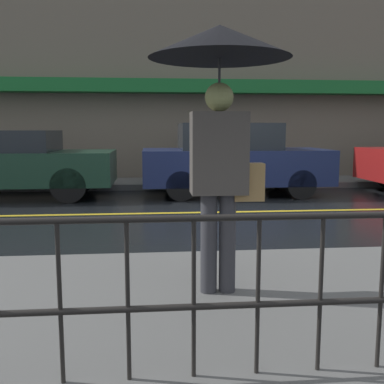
% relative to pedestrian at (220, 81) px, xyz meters
% --- Properties ---
extents(ground_plane, '(80.00, 80.00, 0.00)m').
position_rel_pedestrian_xyz_m(ground_plane, '(1.05, 4.27, -1.83)').
color(ground_plane, black).
extents(sidewalk_near, '(28.00, 2.73, 0.14)m').
position_rel_pedestrian_xyz_m(sidewalk_near, '(1.05, -0.14, -1.76)').
color(sidewalk_near, '#60605E').
rests_on(sidewalk_near, ground_plane).
extents(sidewalk_far, '(28.00, 1.64, 0.14)m').
position_rel_pedestrian_xyz_m(sidewalk_far, '(1.05, 8.14, -1.76)').
color(sidewalk_far, '#60605E').
rests_on(sidewalk_far, ground_plane).
extents(lane_marking, '(25.20, 0.12, 0.01)m').
position_rel_pedestrian_xyz_m(lane_marking, '(1.05, 4.27, -1.82)').
color(lane_marking, gold).
rests_on(lane_marking, ground_plane).
extents(building_storefront, '(28.00, 0.85, 6.47)m').
position_rel_pedestrian_xyz_m(building_storefront, '(1.05, 9.08, 1.37)').
color(building_storefront, '#706656').
rests_on(building_storefront, ground_plane).
extents(pedestrian, '(1.10, 1.10, 2.10)m').
position_rel_pedestrian_xyz_m(pedestrian, '(0.00, 0.00, 0.00)').
color(pedestrian, '#333338').
rests_on(pedestrian, sidewalk_near).
extents(car_dark_green, '(4.39, 1.88, 1.44)m').
position_rel_pedestrian_xyz_m(car_dark_green, '(-3.56, 6.41, -1.07)').
color(car_dark_green, '#193828').
rests_on(car_dark_green, ground_plane).
extents(car_navy, '(4.10, 1.75, 1.60)m').
position_rel_pedestrian_xyz_m(car_navy, '(1.31, 6.41, -1.03)').
color(car_navy, '#19234C').
rests_on(car_navy, ground_plane).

